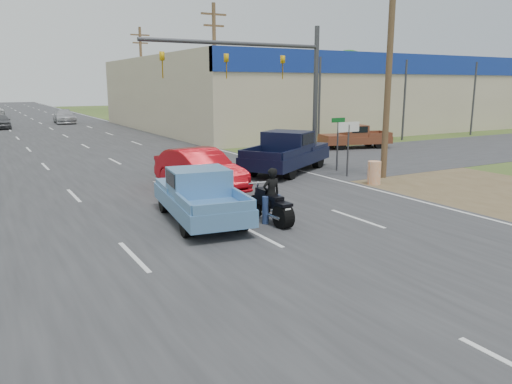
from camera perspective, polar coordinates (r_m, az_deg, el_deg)
main_road at (r=44.42m, az=-20.96°, el=5.99°), size 15.00×180.00×0.02m
cross_road at (r=23.12m, az=-12.18°, el=1.48°), size 120.00×10.00×0.02m
dirt_verge at (r=22.84m, az=22.24°, el=0.70°), size 8.00×18.00×0.01m
big_box_store at (r=58.38m, az=12.10°, el=11.07°), size 50.00×28.10×6.60m
utility_pole_1 at (r=23.35m, az=15.01°, el=14.55°), size 2.00×0.28×10.00m
utility_pole_2 at (r=38.35m, az=-4.75°, el=13.84°), size 2.00×0.28×10.00m
utility_pole_3 at (r=55.17m, az=-12.93°, el=13.07°), size 2.00×0.28×10.00m
tree_3 at (r=96.19m, az=10.49°, el=13.20°), size 8.40×8.40×10.40m
tree_5 at (r=105.34m, az=-9.57°, el=12.96°), size 7.98×7.98×9.88m
barrel_0 at (r=21.88m, az=13.35°, el=2.14°), size 0.56×0.56×1.00m
barrel_1 at (r=28.81m, az=2.35°, el=4.82°), size 0.56×0.56×1.00m
lane_sign at (r=23.31m, az=10.52°, el=6.34°), size 1.20×0.08×2.52m
street_name_sign at (r=24.87m, az=9.32°, el=6.06°), size 0.80×0.08×2.61m
signal_mast at (r=24.24m, az=1.65°, el=13.63°), size 9.12×0.40×7.00m
red_convertible at (r=20.16m, az=-6.45°, el=2.49°), size 2.24×5.16×1.65m
motorcycle at (r=15.26m, az=1.89°, el=-1.76°), size 0.71×2.30×1.17m
rider at (r=15.24m, az=1.77°, el=-0.62°), size 0.60×0.40×1.63m
blue_pickup at (r=15.70m, az=-6.55°, el=-0.25°), size 2.58×5.20×1.66m
navy_pickup at (r=24.49m, az=3.66°, el=4.67°), size 6.25×5.15×1.98m
brown_pickup at (r=34.17m, az=11.08°, el=6.25°), size 5.00×2.87×1.56m
distant_car_grey at (r=54.23m, az=-27.14°, el=7.19°), size 1.78×4.20×1.42m
distant_car_silver at (r=59.12m, az=-21.06°, el=8.05°), size 2.29×5.17×1.48m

